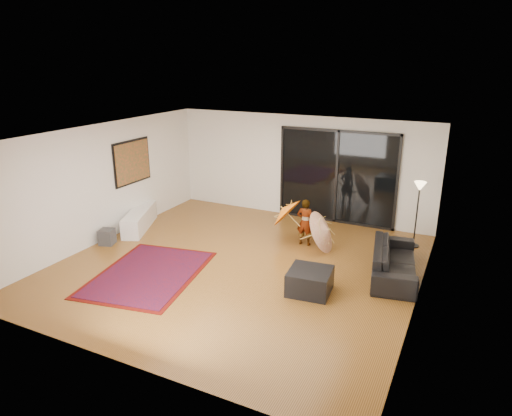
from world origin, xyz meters
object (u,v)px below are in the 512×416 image
Objects in this scene: sofa at (394,261)px; media_console at (140,219)px; ottoman at (310,281)px; child at (305,222)px.

media_console is at bearing 81.18° from sofa.
ottoman is at bearing 127.53° from sofa.
media_console is at bearing 165.88° from ottoman.
child is at bearing 61.74° from sofa.
ottoman is at bearing -37.60° from media_console.
sofa reaches higher than media_console.
sofa is 1.86m from ottoman.
ottoman is at bearing 110.61° from child.
media_console is 6.20m from sofa.
child is at bearing -12.02° from media_console.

